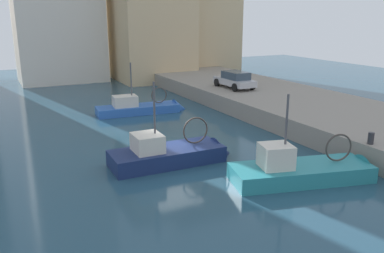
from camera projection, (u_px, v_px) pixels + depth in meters
The scene contains 8 objects.
water_surface at pixel (173, 154), 21.04m from camera, with size 80.00×80.00×0.00m, color navy.
quay_wall at pixel (336, 118), 25.90m from camera, with size 9.00×56.00×1.20m, color gray.
fishing_boat_navy at pixel (174, 160), 19.79m from camera, with size 6.31×2.43×4.99m.
fishing_boat_teal at pixel (308, 177), 17.73m from camera, with size 7.18×3.65×4.80m.
fishing_boat_blue at pixel (143, 111), 29.78m from camera, with size 6.86×2.52×4.53m.
parked_car_silver at pixel (235, 80), 32.80m from camera, with size 1.91×4.03×1.36m.
mooring_bollard_mid at pixel (371, 138), 18.70m from camera, with size 0.28×0.28×0.55m, color #2D2D33.
waterfront_building_west at pixel (149, 7), 43.49m from camera, with size 8.02×8.98×15.59m.
Camera 1 is at (-8.14, -18.17, 7.02)m, focal length 37.77 mm.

